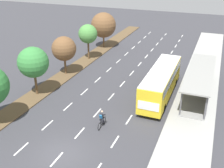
{
  "coord_description": "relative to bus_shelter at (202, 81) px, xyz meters",
  "views": [
    {
      "loc": [
        10.44,
        -14.86,
        14.53
      ],
      "look_at": [
        -0.27,
        11.88,
        1.2
      ],
      "focal_mm": 43.24,
      "sensor_mm": 36.0,
      "label": 1
    }
  ],
  "objects": [
    {
      "name": "lane_divider_center",
      "position": [
        -9.53,
        3.41,
        -1.86
      ],
      "size": [
        0.14,
        48.41,
        0.01
      ],
      "color": "white",
      "rests_on": "ground"
    },
    {
      "name": "ground_plane",
      "position": [
        -9.53,
        -15.29,
        -1.87
      ],
      "size": [
        140.0,
        140.0,
        0.0
      ],
      "primitive_type": "plane",
      "color": "#38383D"
    },
    {
      "name": "cyclist",
      "position": [
        -8.06,
        -10.37,
        -1.08
      ],
      "size": [
        0.46,
        1.82,
        1.71
      ],
      "color": "black",
      "rests_on": "ground"
    },
    {
      "name": "lane_divider_left",
      "position": [
        -13.03,
        3.41,
        -1.86
      ],
      "size": [
        0.14,
        48.41,
        0.01
      ],
      "color": "white",
      "rests_on": "ground"
    },
    {
      "name": "median_tree_third",
      "position": [
        -17.97,
        -0.32,
        1.8
      ],
      "size": [
        3.31,
        3.31,
        5.21
      ],
      "color": "brown",
      "rests_on": "median_strip"
    },
    {
      "name": "sidewalk_right",
      "position": [
        -0.28,
        4.71,
        -1.79
      ],
      "size": [
        4.5,
        52.0,
        0.15
      ],
      "primitive_type": "cube",
      "color": "#9E9E99",
      "rests_on": "ground"
    },
    {
      "name": "lane_divider_right",
      "position": [
        -6.03,
        3.41,
        -1.86
      ],
      "size": [
        0.14,
        48.41,
        0.01
      ],
      "color": "white",
      "rests_on": "ground"
    },
    {
      "name": "median_tree_fifth",
      "position": [
        -18.04,
        13.14,
        2.2
      ],
      "size": [
        4.39,
        4.39,
        6.14
      ],
      "color": "brown",
      "rests_on": "median_strip"
    },
    {
      "name": "median_tree_fourth",
      "position": [
        -17.74,
        6.41,
        2.24
      ],
      "size": [
        2.93,
        2.93,
        5.48
      ],
      "color": "brown",
      "rests_on": "median_strip"
    },
    {
      "name": "median_tree_second",
      "position": [
        -17.88,
        -7.05,
        2.18
      ],
      "size": [
        3.51,
        3.51,
        5.69
      ],
      "color": "brown",
      "rests_on": "median_strip"
    },
    {
      "name": "median_strip",
      "position": [
        -17.83,
        4.71,
        -1.81
      ],
      "size": [
        2.6,
        52.0,
        0.12
      ],
      "primitive_type": "cube",
      "color": "brown",
      "rests_on": "ground"
    },
    {
      "name": "bus",
      "position": [
        -4.28,
        -2.12,
        0.2
      ],
      "size": [
        2.54,
        11.29,
        3.37
      ],
      "color": "yellow",
      "rests_on": "ground"
    },
    {
      "name": "bus_shelter",
      "position": [
        0.0,
        0.0,
        0.0
      ],
      "size": [
        2.9,
        12.52,
        2.86
      ],
      "color": "gray",
      "rests_on": "sidewalk_right"
    }
  ]
}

